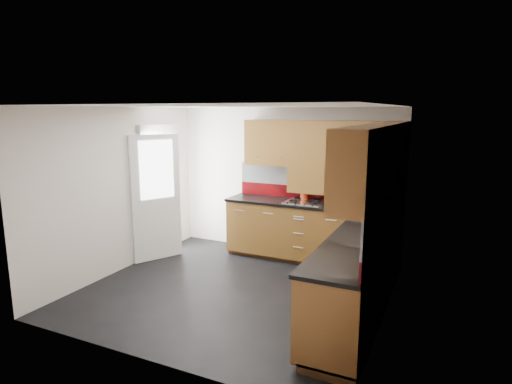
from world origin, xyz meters
The scene contains 14 objects.
room centered at (0.00, 0.00, 1.50)m, with size 4.00×3.80×2.64m.
base_cabinets centered at (1.07, 0.72, 0.44)m, with size 2.70×3.20×0.95m.
countertop centered at (1.05, 0.70, 0.92)m, with size 2.72×3.22×0.04m.
backsplash centered at (1.28, 0.93, 1.21)m, with size 2.70×3.20×0.54m.
upper_cabinets centered at (1.23, 0.78, 1.84)m, with size 2.50×3.20×0.72m.
extractor_hood centered at (0.45, 1.64, 1.28)m, with size 0.60×0.33×0.40m, color #5A3A14.
glass_cabinet centered at (1.71, 1.07, 1.87)m, with size 0.32×0.80×0.66m.
back_door centered at (-1.78, 0.75, 1.03)m, with size 0.42×1.19×2.04m.
gas_hob centered at (0.45, 1.47, 0.96)m, with size 0.58×0.51×0.05m.
utensil_pot centered at (0.39, 1.62, 1.03)m, with size 0.12×0.12×0.41m.
toaster centered at (0.98, 1.64, 1.03)m, with size 0.30×0.25×0.19m.
food_processor centered at (1.68, 1.08, 1.06)m, with size 0.16×0.16×0.27m.
paper_towel centered at (1.70, 0.52, 1.07)m, with size 0.12×0.12×0.25m, color white.
orange_cloth centered at (1.65, 1.08, 0.95)m, with size 0.15×0.13×0.02m, color orange.
Camera 1 is at (2.51, -4.72, 2.34)m, focal length 30.00 mm.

